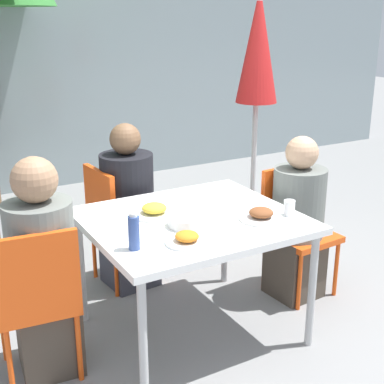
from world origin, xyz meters
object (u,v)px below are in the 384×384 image
object	(u,v)px
person_right	(297,224)
bottle	(134,232)
person_left	(43,274)
chair_far	(114,218)
person_far	(128,212)
salad_bowl	(187,221)
chair_right	(294,221)
drinking_cup	(289,208)
closed_umbrella	(257,60)
chair_left	(37,294)

from	to	relation	value
person_right	bottle	size ratio (longest dim) A/B	5.84
person_left	chair_far	bearing A→B (deg)	52.41
person_far	salad_bowl	bearing A→B (deg)	-6.52
chair_right	bottle	distance (m)	1.42
drinking_cup	bottle	bearing A→B (deg)	179.47
person_right	closed_umbrella	size ratio (longest dim) A/B	0.54
person_left	person_right	world-z (taller)	person_left
chair_far	closed_umbrella	xyz separation A→B (m)	(1.37, 0.28, 0.98)
person_left	chair_right	bearing A→B (deg)	7.58
chair_far	person_far	world-z (taller)	person_far
chair_right	salad_bowl	distance (m)	1.03
person_right	chair_far	bearing A→B (deg)	-41.03
person_right	person_far	world-z (taller)	person_far
salad_bowl	bottle	bearing A→B (deg)	-159.74
salad_bowl	drinking_cup	bearing A→B (deg)	-13.90
bottle	chair_far	bearing A→B (deg)	73.95
person_right	salad_bowl	bearing A→B (deg)	5.75
person_left	bottle	world-z (taller)	person_left
closed_umbrella	person_right	bearing A→B (deg)	-110.48
chair_right	salad_bowl	size ratio (longest dim) A/B	4.27
chair_left	drinking_cup	distance (m)	1.43
chair_left	drinking_cup	size ratio (longest dim) A/B	9.56
drinking_cup	person_left	bearing A→B (deg)	166.32
chair_far	bottle	xyz separation A→B (m)	(-0.30, -1.04, 0.33)
chair_right	salad_bowl	xyz separation A→B (m)	(-0.96, -0.24, 0.27)
chair_left	drinking_cup	xyz separation A→B (m)	(1.38, -0.25, 0.29)
chair_right	salad_bowl	world-z (taller)	chair_right
person_left	chair_right	distance (m)	1.70
person_left	person_far	size ratio (longest dim) A/B	1.02
chair_right	drinking_cup	xyz separation A→B (m)	(-0.38, -0.39, 0.29)
person_right	person_far	distance (m)	1.14
person_far	drinking_cup	distance (m)	1.18
chair_right	chair_far	world-z (taller)	same
drinking_cup	salad_bowl	size ratio (longest dim) A/B	0.45
bottle	person_right	bearing A→B (deg)	12.94
person_far	drinking_cup	size ratio (longest dim) A/B	12.88
chair_right	person_far	world-z (taller)	person_far
person_left	chair_right	size ratio (longest dim) A/B	1.38
chair_far	person_far	distance (m)	0.10
chair_right	chair_far	bearing A→B (deg)	-36.63
chair_left	closed_umbrella	size ratio (longest dim) A/B	0.42
person_right	person_far	xyz separation A→B (m)	(-0.90, 0.70, 0.02)
chair_right	person_left	bearing A→B (deg)	-1.91
bottle	drinking_cup	world-z (taller)	bottle
person_left	salad_bowl	distance (m)	0.79
chair_far	drinking_cup	xyz separation A→B (m)	(0.65, -1.04, 0.29)
person_left	drinking_cup	bearing A→B (deg)	-8.31
closed_umbrella	drinking_cup	world-z (taller)	closed_umbrella
chair_right	drinking_cup	size ratio (longest dim) A/B	9.56
chair_left	chair_far	world-z (taller)	same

